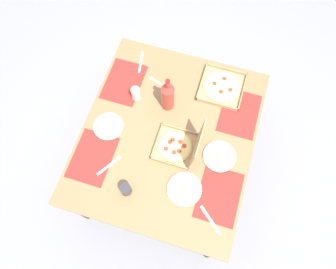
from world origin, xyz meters
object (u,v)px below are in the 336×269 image
object	(u,v)px
plate_middle	(185,189)
soda_bottle	(168,96)
pizza_box_corner_left	(222,87)
plate_near_right	(220,156)
pizza_box_center	(180,146)
cup_clear_left	(126,189)
cup_spare	(136,93)
plate_near_left	(109,126)

from	to	relation	value
plate_middle	soda_bottle	world-z (taller)	soda_bottle
pizza_box_corner_left	soda_bottle	size ratio (longest dim) A/B	0.96
plate_middle	plate_near_right	bearing A→B (deg)	150.08
pizza_box_center	soda_bottle	distance (m)	0.35
plate_middle	cup_clear_left	world-z (taller)	cup_clear_left
pizza_box_center	cup_spare	xyz separation A→B (m)	(-0.29, -0.41, 0.00)
plate_near_right	cup_clear_left	xyz separation A→B (m)	(0.40, -0.52, 0.04)
plate_middle	plate_near_left	distance (m)	0.68
pizza_box_corner_left	cup_clear_left	size ratio (longest dim) A/B	3.35
plate_middle	soda_bottle	size ratio (longest dim) A/B	0.69
plate_middle	cup_spare	xyz separation A→B (m)	(-0.55, -0.52, 0.04)
soda_bottle	pizza_box_center	bearing A→B (deg)	30.56
pizza_box_corner_left	plate_middle	size ratio (longest dim) A/B	1.39
plate_near_right	cup_clear_left	distance (m)	0.65
plate_near_left	soda_bottle	xyz separation A→B (m)	(-0.28, 0.34, 0.12)
plate_near_right	cup_clear_left	bearing A→B (deg)	-52.33
plate_middle	plate_near_left	size ratio (longest dim) A/B	1.08
plate_middle	cup_spare	world-z (taller)	cup_spare
plate_near_right	cup_clear_left	world-z (taller)	cup_clear_left
pizza_box_center	plate_near_right	bearing A→B (deg)	94.66
pizza_box_corner_left	cup_spare	xyz separation A→B (m)	(0.25, -0.57, 0.04)
plate_middle	plate_near_right	world-z (taller)	same
plate_middle	cup_clear_left	xyz separation A→B (m)	(0.12, -0.35, 0.04)
plate_middle	cup_clear_left	bearing A→B (deg)	-71.79
pizza_box_corner_left	plate_near_right	bearing A→B (deg)	12.13
pizza_box_center	cup_clear_left	distance (m)	0.45
plate_middle	plate_near_right	distance (m)	0.32
plate_near_right	plate_near_left	xyz separation A→B (m)	(0.01, -0.78, -0.00)
soda_bottle	cup_clear_left	size ratio (longest dim) A/B	3.50
plate_near_right	cup_spare	distance (m)	0.73
soda_bottle	pizza_box_corner_left	bearing A→B (deg)	126.51
cup_clear_left	plate_near_right	bearing A→B (deg)	127.67
soda_bottle	cup_spare	xyz separation A→B (m)	(0.00, -0.23, -0.08)
plate_middle	pizza_box_corner_left	bearing A→B (deg)	176.33
pizza_box_center	cup_clear_left	size ratio (longest dim) A/B	3.22
pizza_box_corner_left	plate_middle	world-z (taller)	pizza_box_corner_left
pizza_box_center	cup_spare	distance (m)	0.50
plate_near_left	cup_clear_left	distance (m)	0.47
plate_near_right	pizza_box_corner_left	bearing A→B (deg)	-167.87
pizza_box_center	plate_near_left	world-z (taller)	pizza_box_center
cup_spare	pizza_box_corner_left	bearing A→B (deg)	113.89
pizza_box_corner_left	plate_near_left	xyz separation A→B (m)	(0.53, -0.67, -0.00)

